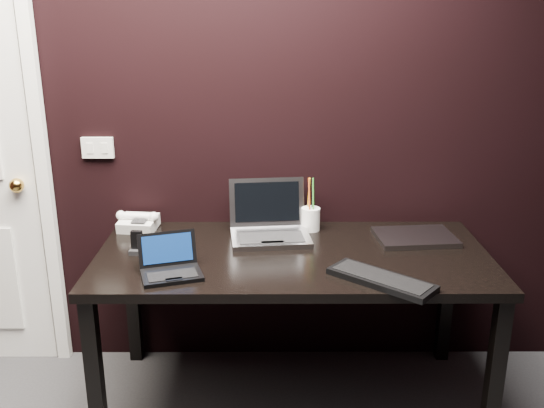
{
  "coord_description": "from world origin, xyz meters",
  "views": [
    {
      "loc": [
        0.2,
        -1.04,
        1.75
      ],
      "look_at": [
        0.21,
        1.35,
        0.98
      ],
      "focal_mm": 40.0,
      "sensor_mm": 36.0,
      "label": 1
    }
  ],
  "objects_px": {
    "ext_keyboard": "(381,279)",
    "closed_laptop": "(415,237)",
    "desk_phone": "(138,222)",
    "mobile_phone": "(137,245)",
    "silver_laptop": "(270,228)",
    "pen_cup": "(311,218)",
    "desk": "(293,269)",
    "netbook": "(170,267)"
  },
  "relations": [
    {
      "from": "desk",
      "to": "desk_phone",
      "type": "bearing_deg",
      "value": 158.31
    },
    {
      "from": "desk_phone",
      "to": "mobile_phone",
      "type": "bearing_deg",
      "value": -79.43
    },
    {
      "from": "ext_keyboard",
      "to": "desk_phone",
      "type": "height_order",
      "value": "desk_phone"
    },
    {
      "from": "silver_laptop",
      "to": "pen_cup",
      "type": "distance_m",
      "value": 0.22
    },
    {
      "from": "mobile_phone",
      "to": "pen_cup",
      "type": "xyz_separation_m",
      "value": [
        0.77,
        0.29,
        0.02
      ]
    },
    {
      "from": "silver_laptop",
      "to": "desk_phone",
      "type": "xyz_separation_m",
      "value": [
        -0.63,
        0.1,
        -0.01
      ]
    },
    {
      "from": "netbook",
      "to": "ext_keyboard",
      "type": "xyz_separation_m",
      "value": [
        0.83,
        -0.08,
        -0.02
      ]
    },
    {
      "from": "netbook",
      "to": "desk",
      "type": "bearing_deg",
      "value": 23.9
    },
    {
      "from": "desk",
      "to": "closed_laptop",
      "type": "distance_m",
      "value": 0.59
    },
    {
      "from": "silver_laptop",
      "to": "closed_laptop",
      "type": "height_order",
      "value": "silver_laptop"
    },
    {
      "from": "closed_laptop",
      "to": "pen_cup",
      "type": "height_order",
      "value": "pen_cup"
    },
    {
      "from": "ext_keyboard",
      "to": "closed_laptop",
      "type": "distance_m",
      "value": 0.51
    },
    {
      "from": "silver_laptop",
      "to": "mobile_phone",
      "type": "distance_m",
      "value": 0.61
    },
    {
      "from": "desk",
      "to": "mobile_phone",
      "type": "bearing_deg",
      "value": -179.75
    },
    {
      "from": "ext_keyboard",
      "to": "desk",
      "type": "bearing_deg",
      "value": 137.86
    },
    {
      "from": "closed_laptop",
      "to": "mobile_phone",
      "type": "relative_size",
      "value": 3.71
    },
    {
      "from": "mobile_phone",
      "to": "pen_cup",
      "type": "distance_m",
      "value": 0.82
    },
    {
      "from": "desk",
      "to": "desk_phone",
      "type": "height_order",
      "value": "desk_phone"
    },
    {
      "from": "mobile_phone",
      "to": "desk_phone",
      "type": "bearing_deg",
      "value": 100.57
    },
    {
      "from": "netbook",
      "to": "closed_laptop",
      "type": "height_order",
      "value": "netbook"
    },
    {
      "from": "netbook",
      "to": "closed_laptop",
      "type": "xyz_separation_m",
      "value": [
        1.06,
        0.38,
        -0.02
      ]
    },
    {
      "from": "desk",
      "to": "closed_laptop",
      "type": "height_order",
      "value": "closed_laptop"
    },
    {
      "from": "desk_phone",
      "to": "mobile_phone",
      "type": "xyz_separation_m",
      "value": [
        0.05,
        -0.29,
        0.0
      ]
    },
    {
      "from": "ext_keyboard",
      "to": "closed_laptop",
      "type": "relative_size",
      "value": 1.11
    },
    {
      "from": "silver_laptop",
      "to": "netbook",
      "type": "bearing_deg",
      "value": -133.84
    },
    {
      "from": "ext_keyboard",
      "to": "pen_cup",
      "type": "xyz_separation_m",
      "value": [
        -0.24,
        0.59,
        0.05
      ]
    },
    {
      "from": "silver_laptop",
      "to": "closed_laptop",
      "type": "distance_m",
      "value": 0.67
    },
    {
      "from": "desk",
      "to": "netbook",
      "type": "relative_size",
      "value": 6.0
    },
    {
      "from": "netbook",
      "to": "desk_phone",
      "type": "distance_m",
      "value": 0.56
    },
    {
      "from": "desk_phone",
      "to": "pen_cup",
      "type": "relative_size",
      "value": 0.82
    },
    {
      "from": "silver_laptop",
      "to": "mobile_phone",
      "type": "height_order",
      "value": "silver_laptop"
    },
    {
      "from": "mobile_phone",
      "to": "desk",
      "type": "bearing_deg",
      "value": 0.25
    },
    {
      "from": "silver_laptop",
      "to": "desk_phone",
      "type": "relative_size",
      "value": 1.82
    },
    {
      "from": "silver_laptop",
      "to": "ext_keyboard",
      "type": "xyz_separation_m",
      "value": [
        0.43,
        -0.49,
        -0.03
      ]
    },
    {
      "from": "pen_cup",
      "to": "silver_laptop",
      "type": "bearing_deg",
      "value": -154.39
    },
    {
      "from": "closed_laptop",
      "to": "desk",
      "type": "bearing_deg",
      "value": -164.66
    },
    {
      "from": "netbook",
      "to": "silver_laptop",
      "type": "height_order",
      "value": "silver_laptop"
    },
    {
      "from": "netbook",
      "to": "ext_keyboard",
      "type": "relative_size",
      "value": 0.68
    },
    {
      "from": "desk_phone",
      "to": "mobile_phone",
      "type": "relative_size",
      "value": 2.11
    },
    {
      "from": "ext_keyboard",
      "to": "closed_laptop",
      "type": "xyz_separation_m",
      "value": [
        0.23,
        0.46,
        -0.0
      ]
    },
    {
      "from": "ext_keyboard",
      "to": "mobile_phone",
      "type": "distance_m",
      "value": 1.05
    },
    {
      "from": "netbook",
      "to": "silver_laptop",
      "type": "relative_size",
      "value": 0.73
    }
  ]
}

